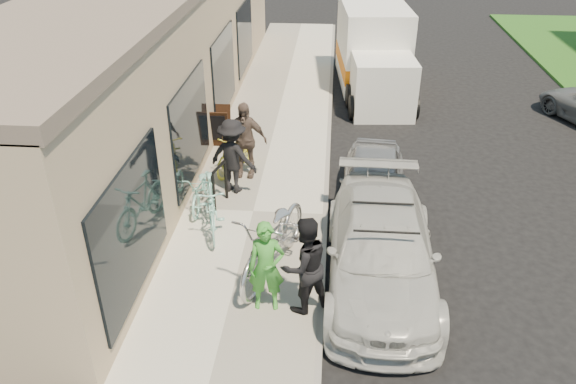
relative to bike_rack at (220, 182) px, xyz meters
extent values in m
plane|color=black|center=(2.74, -3.20, -0.73)|extent=(120.00, 120.00, 0.00)
cube|color=beige|center=(0.74, -0.20, -0.66)|extent=(3.00, 34.00, 0.15)
cube|color=gray|center=(2.29, -0.20, -0.67)|extent=(0.12, 34.00, 0.13)
cube|color=tan|center=(-2.51, 4.80, 1.27)|extent=(3.50, 20.00, 4.00)
cube|color=black|center=(-0.74, -3.20, 0.87)|extent=(0.06, 3.00, 2.20)
cube|color=black|center=(-0.74, 0.80, 0.87)|extent=(0.06, 3.00, 2.20)
cube|color=black|center=(-0.74, 4.80, 0.87)|extent=(0.06, 3.00, 2.20)
cube|color=black|center=(-0.74, 8.80, 0.87)|extent=(0.06, 3.00, 2.20)
cylinder|color=black|center=(-0.08, -0.30, -0.12)|extent=(0.07, 0.07, 0.93)
cylinder|color=black|center=(0.08, 0.30, -0.12)|extent=(0.07, 0.07, 0.93)
cylinder|color=black|center=(0.00, 0.00, 0.35)|extent=(0.22, 0.62, 0.07)
cube|color=black|center=(-0.63, 2.88, -0.06)|extent=(0.63, 0.27, 1.03)
cube|color=black|center=(-0.64, 3.26, -0.06)|extent=(0.63, 0.27, 1.03)
cube|color=black|center=(-0.63, 2.85, -0.01)|extent=(0.51, 0.18, 0.74)
imported|color=beige|center=(3.32, -2.15, -0.05)|extent=(2.00, 4.77, 1.37)
cylinder|color=black|center=(3.32, -2.66, 0.66)|extent=(1.09, 0.04, 0.04)
cylinder|color=black|center=(3.32, -1.75, 0.66)|extent=(1.09, 0.04, 0.04)
imported|color=#A0A1A6|center=(3.31, 0.55, -0.14)|extent=(1.72, 3.61, 1.19)
cube|color=white|center=(3.85, 6.06, 0.13)|extent=(1.96, 1.96, 1.73)
cube|color=black|center=(3.85, 6.06, 0.49)|extent=(1.68, 0.19, 0.82)
cube|color=white|center=(3.62, 8.77, 0.68)|extent=(2.40, 3.97, 2.63)
cube|color=orange|center=(3.62, 8.77, 0.08)|extent=(2.42, 3.99, 0.50)
cylinder|color=black|center=(2.98, 5.53, -0.37)|extent=(0.29, 0.74, 0.73)
cylinder|color=black|center=(4.79, 5.68, -0.37)|extent=(0.29, 0.74, 0.73)
cylinder|color=black|center=(2.90, 6.52, -0.37)|extent=(0.29, 0.74, 0.73)
cylinder|color=black|center=(4.71, 6.67, -0.37)|extent=(0.29, 0.74, 0.73)
cylinder|color=black|center=(2.61, 9.96, -0.37)|extent=(0.29, 0.74, 0.73)
cylinder|color=black|center=(4.42, 10.11, -0.37)|extent=(0.29, 0.74, 0.73)
imported|color=#B5B5B7|center=(1.42, -2.20, 0.11)|extent=(1.67, 2.78, 1.38)
imported|color=green|center=(1.39, -3.19, 0.24)|extent=(0.63, 0.44, 1.64)
imported|color=black|center=(2.00, -3.17, 0.29)|extent=(1.07, 1.01, 1.74)
imported|color=#97E1D2|center=(0.01, -0.96, -0.02)|extent=(0.95, 1.93, 1.12)
imported|color=#97E1D2|center=(-0.40, -0.06, -0.16)|extent=(0.56, 1.60, 0.84)
imported|color=gold|center=(0.06, 1.63, -0.08)|extent=(1.06, 1.73, 1.00)
imported|color=black|center=(0.19, 0.66, 0.28)|extent=(1.27, 0.99, 1.73)
imported|color=brown|center=(0.33, 1.44, 0.34)|extent=(1.10, 0.52, 1.84)
camera|label=1|loc=(2.33, -10.40, 5.83)|focal=35.00mm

